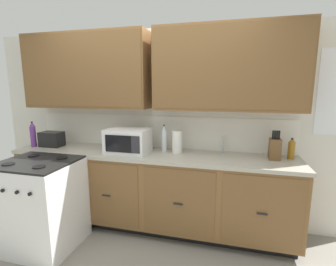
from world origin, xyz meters
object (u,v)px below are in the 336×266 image
(microwave, at_px, (128,141))
(bottle_violet, at_px, (33,134))
(toaster, at_px, (52,139))
(knife_block, at_px, (275,149))
(stove_range, at_px, (40,204))
(paper_towel_roll, at_px, (177,142))
(bottle_clear, at_px, (164,138))
(bottle_amber, at_px, (291,149))

(microwave, xyz_separation_m, bottle_violet, (-1.30, -0.03, 0.02))
(toaster, relative_size, knife_block, 0.90)
(stove_range, xyz_separation_m, paper_towel_roll, (1.32, 0.72, 0.59))
(stove_range, relative_size, bottle_violet, 2.91)
(microwave, bearing_deg, bottle_clear, 21.05)
(stove_range, xyz_separation_m, bottle_clear, (1.16, 0.74, 0.62))
(microwave, distance_m, toaster, 1.08)
(bottle_clear, bearing_deg, microwave, -158.95)
(stove_range, height_order, knife_block, knife_block)
(microwave, relative_size, knife_block, 1.55)
(toaster, height_order, bottle_violet, bottle_violet)
(stove_range, bearing_deg, bottle_violet, 134.04)
(microwave, height_order, knife_block, knife_block)
(paper_towel_roll, bearing_deg, stove_range, -151.46)
(toaster, bearing_deg, stove_range, -63.06)
(bottle_violet, bearing_deg, bottle_amber, 3.95)
(stove_range, height_order, bottle_amber, bottle_amber)
(paper_towel_roll, distance_m, bottle_violet, 1.86)
(toaster, xyz_separation_m, knife_block, (2.69, 0.08, 0.02))
(knife_block, distance_m, bottle_amber, 0.19)
(paper_towel_roll, relative_size, bottle_amber, 1.15)
(microwave, height_order, bottle_clear, bottle_clear)
(bottle_clear, bearing_deg, knife_block, -1.65)
(bottle_clear, bearing_deg, bottle_amber, 1.14)
(bottle_amber, height_order, bottle_clear, bottle_clear)
(toaster, xyz_separation_m, paper_towel_roll, (1.64, 0.09, 0.03))
(toaster, relative_size, bottle_violet, 0.86)
(bottle_amber, height_order, bottle_violet, bottle_violet)
(toaster, distance_m, knife_block, 2.70)
(paper_towel_roll, bearing_deg, microwave, -166.58)
(stove_range, relative_size, toaster, 3.39)
(bottle_violet, bearing_deg, stove_range, -45.96)
(paper_towel_roll, height_order, bottle_clear, bottle_clear)
(stove_range, distance_m, bottle_violet, 0.99)
(paper_towel_roll, relative_size, bottle_clear, 0.81)
(stove_range, height_order, paper_towel_roll, paper_towel_roll)
(toaster, distance_m, paper_towel_roll, 1.64)
(stove_range, bearing_deg, paper_towel_roll, 28.54)
(microwave, bearing_deg, toaster, 177.89)
(bottle_amber, relative_size, bottle_clear, 0.71)
(stove_range, distance_m, knife_block, 2.55)
(knife_block, bearing_deg, toaster, -178.36)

